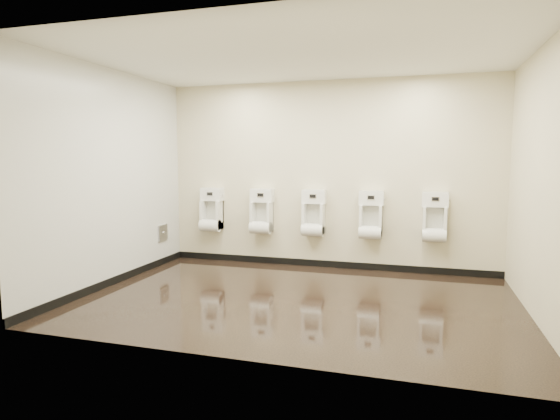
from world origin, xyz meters
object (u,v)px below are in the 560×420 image
Objects in this scene: access_panel at (163,233)px; urinal_0 at (211,213)px; urinal_1 at (262,215)px; urinal_4 at (435,221)px; urinal_3 at (371,219)px; urinal_2 at (313,217)px.

access_panel is 0.82m from urinal_0.
urinal_0 is at bearing 180.00° from urinal_1.
urinal_3 is at bearing 180.00° from urinal_4.
urinal_3 is 1.00× the size of urinal_4.
urinal_4 is at bearing 0.00° from urinal_3.
urinal_2 is (1.67, 0.00, 0.00)m from urinal_0.
access_panel is 2.36m from urinal_2.
urinal_2 is 0.85m from urinal_3.
urinal_3 is at bearing 0.00° from urinal_1.
urinal_3 is at bearing 0.00° from urinal_2.
urinal_1 is (0.85, 0.00, 0.00)m from urinal_0.
urinal_0 and urinal_2 have the same top height.
urinal_2 is 1.00× the size of urinal_4.
urinal_0 is (0.64, 0.43, 0.28)m from access_panel.
urinal_1 is 1.00× the size of urinal_3.
urinal_2 is at bearing 0.00° from urinal_1.
urinal_0 is 1.00× the size of urinal_2.
urinal_3 is (0.85, 0.00, 0.00)m from urinal_2.
access_panel is 0.37× the size of urinal_1.
urinal_1 is at bearing 16.14° from access_panel.
urinal_0 and urinal_1 have the same top height.
access_panel is 0.37× the size of urinal_3.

